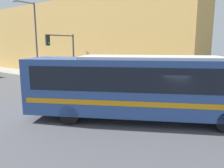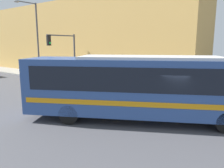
{
  "view_description": "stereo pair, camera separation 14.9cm",
  "coord_description": "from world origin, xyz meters",
  "px_view_note": "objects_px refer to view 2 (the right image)",
  "views": [
    {
      "loc": [
        -10.01,
        -3.87,
        3.83
      ],
      "look_at": [
        0.64,
        3.83,
        1.4
      ],
      "focal_mm": 35.0,
      "sensor_mm": 36.0,
      "label": 1
    },
    {
      "loc": [
        -9.92,
        -3.99,
        3.83
      ],
      "look_at": [
        0.64,
        3.83,
        1.4
      ],
      "focal_mm": 35.0,
      "sensor_mm": 36.0,
      "label": 2
    }
  ],
  "objects_px": {
    "city_bus": "(149,84)",
    "parking_meter": "(112,76)",
    "street_lamp": "(35,34)",
    "pedestrian_mid_block": "(95,73)",
    "traffic_light_pole": "(65,49)",
    "pedestrian_near_corner": "(65,68)",
    "fire_hydrant": "(140,86)"
  },
  "relations": [
    {
      "from": "parking_meter",
      "to": "street_lamp",
      "type": "distance_m",
      "value": 11.31
    },
    {
      "from": "traffic_light_pole",
      "to": "pedestrian_near_corner",
      "type": "distance_m",
      "value": 4.46
    },
    {
      "from": "fire_hydrant",
      "to": "pedestrian_near_corner",
      "type": "bearing_deg",
      "value": 82.3
    },
    {
      "from": "parking_meter",
      "to": "pedestrian_mid_block",
      "type": "relative_size",
      "value": 0.78
    },
    {
      "from": "fire_hydrant",
      "to": "traffic_light_pole",
      "type": "distance_m",
      "value": 8.08
    },
    {
      "from": "pedestrian_near_corner",
      "to": "pedestrian_mid_block",
      "type": "relative_size",
      "value": 1.11
    },
    {
      "from": "city_bus",
      "to": "traffic_light_pole",
      "type": "bearing_deg",
      "value": 40.38
    },
    {
      "from": "traffic_light_pole",
      "to": "pedestrian_near_corner",
      "type": "relative_size",
      "value": 2.49
    },
    {
      "from": "city_bus",
      "to": "pedestrian_mid_block",
      "type": "relative_size",
      "value": 7.2
    },
    {
      "from": "fire_hydrant",
      "to": "pedestrian_mid_block",
      "type": "bearing_deg",
      "value": 80.8
    },
    {
      "from": "city_bus",
      "to": "pedestrian_near_corner",
      "type": "relative_size",
      "value": 6.5
    },
    {
      "from": "city_bus",
      "to": "fire_hydrant",
      "type": "bearing_deg",
      "value": 4.77
    },
    {
      "from": "fire_hydrant",
      "to": "pedestrian_near_corner",
      "type": "height_order",
      "value": "pedestrian_near_corner"
    },
    {
      "from": "pedestrian_mid_block",
      "to": "parking_meter",
      "type": "bearing_deg",
      "value": -108.76
    },
    {
      "from": "fire_hydrant",
      "to": "street_lamp",
      "type": "bearing_deg",
      "value": 90.28
    },
    {
      "from": "street_lamp",
      "to": "traffic_light_pole",
      "type": "bearing_deg",
      "value": -99.49
    },
    {
      "from": "traffic_light_pole",
      "to": "parking_meter",
      "type": "height_order",
      "value": "traffic_light_pole"
    },
    {
      "from": "city_bus",
      "to": "pedestrian_near_corner",
      "type": "bearing_deg",
      "value": 35.96
    },
    {
      "from": "fire_hydrant",
      "to": "traffic_light_pole",
      "type": "xyz_separation_m",
      "value": [
        -1.06,
        7.5,
        2.81
      ]
    },
    {
      "from": "fire_hydrant",
      "to": "pedestrian_mid_block",
      "type": "xyz_separation_m",
      "value": [
        0.88,
        5.47,
        0.48
      ]
    },
    {
      "from": "traffic_light_pole",
      "to": "parking_meter",
      "type": "xyz_separation_m",
      "value": [
        1.06,
        -4.64,
        -2.3
      ]
    },
    {
      "from": "traffic_light_pole",
      "to": "street_lamp",
      "type": "height_order",
      "value": "street_lamp"
    },
    {
      "from": "traffic_light_pole",
      "to": "pedestrian_mid_block",
      "type": "relative_size",
      "value": 2.76
    },
    {
      "from": "pedestrian_mid_block",
      "to": "fire_hydrant",
      "type": "bearing_deg",
      "value": -99.2
    },
    {
      "from": "city_bus",
      "to": "parking_meter",
      "type": "distance_m",
      "value": 8.42
    },
    {
      "from": "traffic_light_pole",
      "to": "pedestrian_mid_block",
      "type": "distance_m",
      "value": 3.66
    },
    {
      "from": "street_lamp",
      "to": "parking_meter",
      "type": "bearing_deg",
      "value": -89.65
    },
    {
      "from": "street_lamp",
      "to": "pedestrian_near_corner",
      "type": "relative_size",
      "value": 4.41
    },
    {
      "from": "pedestrian_near_corner",
      "to": "city_bus",
      "type": "bearing_deg",
      "value": -116.23
    },
    {
      "from": "pedestrian_mid_block",
      "to": "pedestrian_near_corner",
      "type": "bearing_deg",
      "value": 83.95
    },
    {
      "from": "city_bus",
      "to": "pedestrian_mid_block",
      "type": "distance_m",
      "value": 11.01
    },
    {
      "from": "city_bus",
      "to": "street_lamp",
      "type": "height_order",
      "value": "street_lamp"
    }
  ]
}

